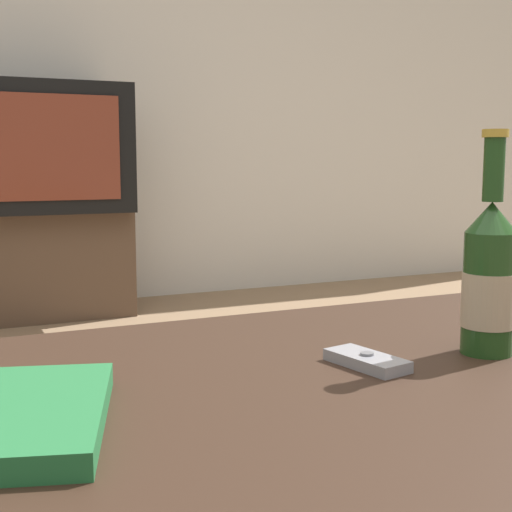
{
  "coord_description": "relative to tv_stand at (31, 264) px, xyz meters",
  "views": [
    {
      "loc": [
        -0.37,
        -0.64,
        0.72
      ],
      "look_at": [
        0.09,
        0.34,
        0.57
      ],
      "focal_mm": 50.0,
      "sensor_mm": 36.0,
      "label": 1
    }
  ],
  "objects": [
    {
      "name": "cell_phone",
      "position": [
        0.06,
        -2.69,
        0.24
      ],
      "size": [
        0.07,
        0.11,
        0.02
      ],
      "rotation": [
        0.0,
        0.0,
        0.19
      ],
      "color": "gray",
      "rests_on": "coffee_table"
    },
    {
      "name": "back_wall",
      "position": [
        -0.05,
        0.28,
        1.05
      ],
      "size": [
        8.0,
        0.05,
        2.6
      ],
      "color": "beige",
      "rests_on": "ground_plane"
    },
    {
      "name": "tv_stand",
      "position": [
        0.0,
        0.0,
        0.0
      ],
      "size": [
        0.89,
        0.4,
        0.49
      ],
      "color": "#4C3828",
      "rests_on": "ground_plane"
    },
    {
      "name": "coffee_table",
      "position": [
        -0.05,
        -2.75,
        0.17
      ],
      "size": [
        1.31,
        0.78,
        0.47
      ],
      "color": "#332116",
      "rests_on": "ground_plane"
    },
    {
      "name": "table_book",
      "position": [
        -0.35,
        -2.73,
        0.24
      ],
      "size": [
        0.22,
        0.28,
        0.02
      ],
      "rotation": [
        0.0,
        0.0,
        -0.29
      ],
      "color": "#236B38",
      "rests_on": "coffee_table"
    },
    {
      "name": "beer_bottle",
      "position": [
        0.23,
        -2.7,
        0.33
      ],
      "size": [
        0.07,
        0.07,
        0.28
      ],
      "color": "#1E4219",
      "rests_on": "coffee_table"
    },
    {
      "name": "television",
      "position": [
        0.0,
        -0.0,
        0.53
      ],
      "size": [
        0.86,
        0.6,
        0.57
      ],
      "color": "black",
      "rests_on": "tv_stand"
    }
  ]
}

